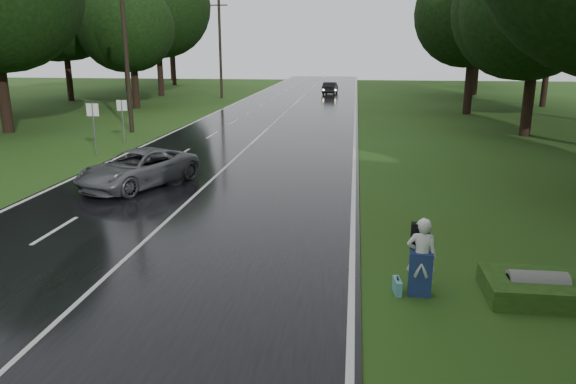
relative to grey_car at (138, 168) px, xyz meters
name	(u,v)px	position (x,y,z in m)	size (l,w,h in m)	color
ground	(124,262)	(2.57, -7.35, -0.74)	(160.00, 160.00, 0.00)	#264915
road	(260,136)	(2.57, 12.65, -0.72)	(12.00, 140.00, 0.04)	black
lane_center	(260,136)	(2.57, 12.65, -0.70)	(0.12, 140.00, 0.01)	silver
grey_car	(138,168)	(0.00, 0.00, 0.00)	(2.34, 5.07, 1.41)	#56585B
far_car	(330,88)	(5.41, 43.78, -0.03)	(1.44, 4.13, 1.36)	black
hitchhiker	(421,259)	(9.85, -8.27, 0.08)	(0.69, 0.63, 1.79)	silver
suitcase	(397,286)	(9.38, -8.28, -0.58)	(0.14, 0.47, 0.33)	teal
culvert	(535,298)	(12.38, -8.13, -0.74)	(0.62, 0.62, 1.23)	slate
utility_pole_mid	(132,132)	(-5.93, 13.33, -0.74)	(1.80, 0.28, 10.36)	black
utility_pole_far	(222,98)	(-5.93, 37.23, -0.74)	(1.80, 0.28, 10.55)	black
road_sign_a	(97,155)	(-4.63, 5.81, -0.74)	(0.63, 0.10, 2.62)	white
road_sign_b	(125,144)	(-4.63, 9.22, -0.74)	(0.59, 0.10, 2.46)	white
tree_left_d	(9,132)	(-13.80, 12.28, -0.74)	(9.66, 9.66, 15.10)	black
tree_left_e	(137,108)	(-11.20, 26.87, -0.74)	(7.92, 7.92, 12.38)	black
tree_left_f	(162,96)	(-13.40, 39.30, -0.74)	(10.56, 10.56, 16.49)	black
tree_right_d	(524,136)	(18.80, 14.95, -0.74)	(8.36, 8.36, 13.07)	black
tree_right_e	(466,114)	(17.45, 26.03, -0.74)	(9.03, 9.03, 14.11)	black
tree_right_f	(469,98)	(20.45, 40.27, -0.74)	(10.54, 10.54, 16.47)	black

